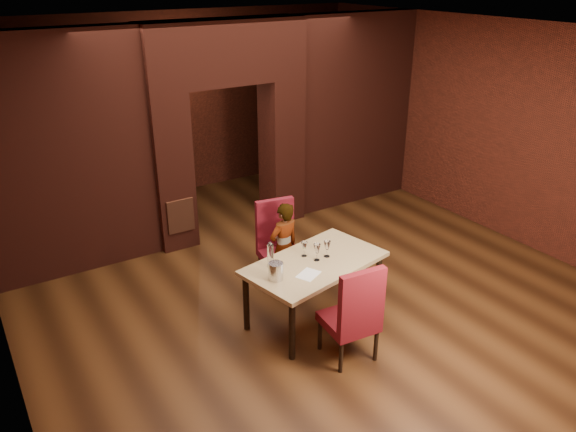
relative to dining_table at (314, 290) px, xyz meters
name	(u,v)px	position (x,y,z in m)	size (l,w,h in m)	color
floor	(300,282)	(0.30, 0.77, -0.38)	(8.00, 8.00, 0.00)	#452711
ceiling	(302,32)	(0.30, 0.77, 2.82)	(7.00, 8.00, 0.04)	silver
wall_back	(177,105)	(0.30, 4.77, 1.22)	(7.00, 0.04, 3.20)	maroon
wall_right	(492,128)	(3.80, 0.77, 1.22)	(0.04, 8.00, 3.20)	maroon
pillar_left	(170,171)	(-0.65, 2.77, 0.77)	(0.55, 0.55, 2.30)	maroon
pillar_right	(281,150)	(1.25, 2.77, 0.77)	(0.55, 0.55, 2.30)	maroon
lintel	(224,52)	(0.30, 2.77, 2.37)	(2.45, 0.55, 0.90)	maroon
wing_wall_left	(63,158)	(-2.06, 2.77, 1.22)	(2.27, 0.35, 3.20)	maroon
wing_wall_right	(352,111)	(2.67, 2.77, 1.22)	(2.27, 0.35, 3.20)	maroon
vent_panel	(181,216)	(-0.65, 2.47, 0.17)	(0.40, 0.03, 0.50)	brown
rear_door	(159,140)	(-0.10, 4.71, 0.67)	(0.90, 0.08, 2.10)	black
rear_door_frame	(160,140)	(-0.10, 4.67, 0.67)	(1.02, 0.04, 2.22)	black
dining_table	(314,290)	(0.00, 0.00, 0.00)	(1.62, 0.91, 0.76)	tan
chair_far	(281,246)	(0.07, 0.87, 0.18)	(0.51, 0.51, 1.13)	maroon
chair_near	(349,310)	(-0.10, -0.78, 0.19)	(0.52, 0.52, 1.14)	maroon
person_seated	(284,247)	(0.05, 0.76, 0.22)	(0.44, 0.29, 1.20)	silver
wine_glass_a	(304,249)	(-0.03, 0.17, 0.47)	(0.08, 0.08, 0.18)	white
wine_glass_b	(317,252)	(0.03, 0.01, 0.48)	(0.08, 0.08, 0.21)	white
wine_glass_c	(327,249)	(0.18, 0.02, 0.48)	(0.08, 0.08, 0.20)	white
tasting_sheet	(308,274)	(-0.23, -0.21, 0.38)	(0.26, 0.19, 0.00)	white
wine_bucket	(276,271)	(-0.59, -0.10, 0.48)	(0.16, 0.16, 0.20)	#BCBCC2
water_bottle	(270,255)	(-0.49, 0.17, 0.53)	(0.07, 0.07, 0.30)	silver
potted_plant	(331,251)	(0.92, 0.91, -0.15)	(0.41, 0.36, 0.46)	#2C6624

